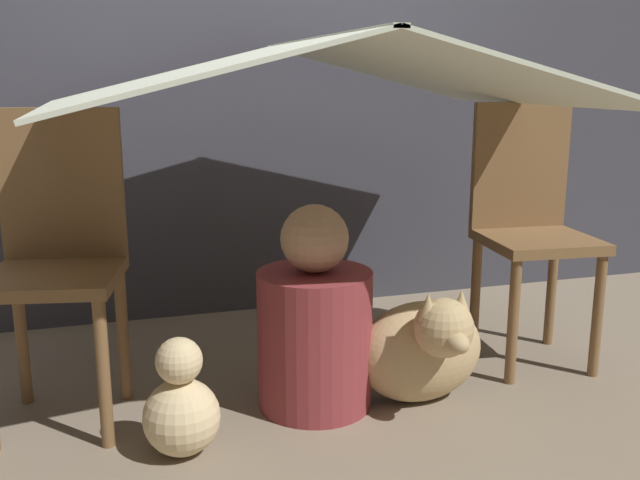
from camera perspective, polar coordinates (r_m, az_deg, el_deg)
The scene contains 8 objects.
ground_plane at distance 2.21m, azimuth 1.79°, elevation -14.20°, with size 8.80×8.80×0.00m, color gray.
wall_back at distance 3.07m, azimuth -5.19°, elevation 17.43°, with size 7.00×0.05×2.50m.
chair_left at distance 2.22m, azimuth -20.23°, elevation -0.94°, with size 0.43×0.43×0.92m.
chair_right at distance 2.64m, azimuth 16.42°, elevation 1.46°, with size 0.40×0.40×0.92m.
sheet_canopy at distance 2.18m, azimuth 0.00°, elevation 13.27°, with size 1.59×1.21×0.21m.
person_front at distance 2.20m, azimuth -0.43°, elevation -6.85°, with size 0.35×0.35×0.64m.
dog at distance 2.26m, azimuth 8.32°, elevation -8.49°, with size 0.41×0.39×0.41m.
plush_toy at distance 2.01m, azimuth -11.05°, elevation -13.00°, with size 0.21×0.21×0.33m.
Camera 1 is at (-0.64, -1.86, 1.01)m, focal length 40.00 mm.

